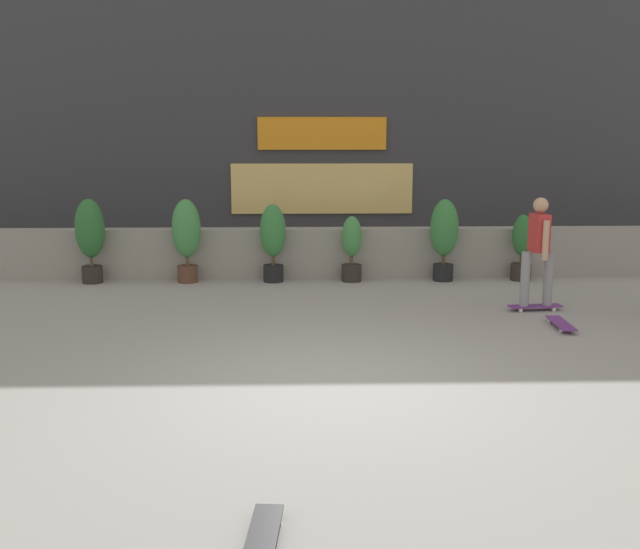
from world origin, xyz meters
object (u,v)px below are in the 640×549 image
potted_plant_2 (273,238)px  skateboard_near_camera (561,323)px  potted_plant_1 (186,234)px  potted_plant_5 (522,246)px  skater_far_left (538,248)px  skateboard_aside (263,536)px  potted_plant_3 (352,248)px  potted_plant_0 (90,234)px  potted_plant_4 (444,234)px

potted_plant_2 → skateboard_near_camera: potted_plant_2 is taller
potted_plant_1 → potted_plant_5: (5.99, 0.00, -0.23)m
skater_far_left → skateboard_aside: (-3.80, -6.40, -0.88)m
potted_plant_1 → potted_plant_2: (1.53, 0.00, -0.07)m
potted_plant_3 → potted_plant_0: bearing=180.0°
potted_plant_2 → skater_far_left: bearing=-30.0°
potted_plant_0 → potted_plant_1: 1.69m
potted_plant_5 → skateboard_near_camera: (-0.42, -3.34, -0.56)m
potted_plant_0 → potted_plant_2: size_ratio=1.07×
potted_plant_3 → potted_plant_5: 3.06m
potted_plant_0 → potted_plant_4: size_ratio=1.02×
potted_plant_2 → potted_plant_3: bearing=-0.0°
skateboard_near_camera → skateboard_aside: 6.61m
potted_plant_0 → skater_far_left: bearing=-17.8°
potted_plant_4 → potted_plant_5: size_ratio=1.23×
potted_plant_5 → skater_far_left: bearing=-101.2°
potted_plant_5 → potted_plant_2: bearing=180.0°
potted_plant_1 → potted_plant_5: 5.99m
skater_far_left → skateboard_aside: 7.50m
potted_plant_2 → skateboard_aside: (0.20, -8.72, -0.73)m
potted_plant_1 → skateboard_aside: size_ratio=1.82×
potted_plant_0 → skater_far_left: skater_far_left is taller
potted_plant_1 → potted_plant_5: size_ratio=1.24×
potted_plant_4 → potted_plant_1: bearing=-180.0°
potted_plant_2 → skater_far_left: size_ratio=0.82×
potted_plant_2 → skater_far_left: (4.00, -2.31, 0.15)m
potted_plant_2 → skateboard_aside: size_ratio=1.71×
potted_plant_0 → potted_plant_1: (1.69, -0.00, -0.01)m
potted_plant_2 → potted_plant_5: bearing=0.0°
skateboard_aside → skater_far_left: bearing=59.3°
potted_plant_3 → skateboard_aside: 8.81m
potted_plant_0 → skateboard_near_camera: bearing=-24.7°
potted_plant_3 → skateboard_aside: bearing=-97.8°
potted_plant_0 → skateboard_near_camera: size_ratio=1.85×
potted_plant_4 → skater_far_left: bearing=-67.6°
potted_plant_4 → potted_plant_5: 1.43m
potted_plant_0 → potted_plant_1: bearing=-0.0°
potted_plant_4 → potted_plant_5: (1.41, 0.00, -0.22)m
potted_plant_2 → potted_plant_3: size_ratio=1.18×
potted_plant_3 → potted_plant_4: potted_plant_4 is taller
potted_plant_1 → skateboard_aside: 8.92m
skateboard_aside → skateboard_near_camera: bearing=54.5°
potted_plant_4 → potted_plant_3: bearing=-180.0°
potted_plant_3 → skateboard_near_camera: size_ratio=1.45×
skateboard_near_camera → potted_plant_3: bearing=128.4°
potted_plant_1 → potted_plant_4: bearing=0.0°
potted_plant_0 → potted_plant_5: bearing=0.0°
potted_plant_3 → skateboard_aside: (-1.20, -8.72, -0.55)m
potted_plant_0 → potted_plant_2: 3.21m
potted_plant_0 → skateboard_aside: potted_plant_0 is taller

